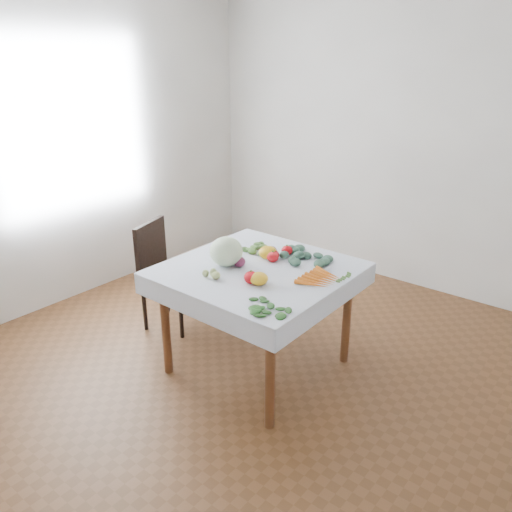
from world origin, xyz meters
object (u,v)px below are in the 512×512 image
(table, at_px, (258,282))
(carrot_bunch, at_px, (320,278))
(cabbage, at_px, (226,251))
(chair, at_px, (162,267))
(heirloom_back, at_px, (268,253))

(table, relative_size, carrot_bunch, 3.46)
(cabbage, bearing_deg, table, 27.57)
(table, relative_size, chair, 1.18)
(heirloom_back, relative_size, carrot_bunch, 0.44)
(table, relative_size, cabbage, 4.61)
(cabbage, distance_m, heirloom_back, 0.30)
(cabbage, bearing_deg, carrot_bunch, 16.30)
(chair, relative_size, cabbage, 3.93)
(heirloom_back, bearing_deg, table, -74.57)
(carrot_bunch, bearing_deg, chair, -177.42)
(chair, distance_m, carrot_bunch, 1.43)
(chair, bearing_deg, heirloom_back, 9.00)
(carrot_bunch, bearing_deg, table, -169.21)
(cabbage, height_order, carrot_bunch, cabbage)
(cabbage, relative_size, carrot_bunch, 0.75)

